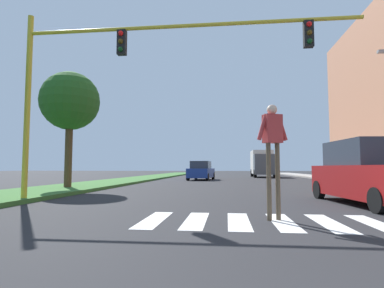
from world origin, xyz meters
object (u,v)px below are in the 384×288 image
at_px(sedan_midblock, 201,171).
at_px(truck_box_delivery, 262,163).
at_px(pedestrian_performer, 273,142).
at_px(tree_mid, 70,102).
at_px(suv_crossing, 370,174).
at_px(traffic_light_gantry, 124,63).

relative_size(sedan_midblock, truck_box_delivery, 0.73).
height_order(pedestrian_performer, sedan_midblock, pedestrian_performer).
bearing_deg(sedan_midblock, tree_mid, -112.85).
height_order(suv_crossing, truck_box_delivery, truck_box_delivery).
relative_size(tree_mid, traffic_light_gantry, 0.55).
distance_m(sedan_midblock, truck_box_delivery, 11.03).
height_order(tree_mid, truck_box_delivery, tree_mid).
xyz_separation_m(suv_crossing, sedan_midblock, (-6.62, 17.93, -0.15)).
bearing_deg(tree_mid, sedan_midblock, 67.15).
relative_size(traffic_light_gantry, pedestrian_performer, 4.25).
bearing_deg(suv_crossing, traffic_light_gantry, -174.54).
bearing_deg(truck_box_delivery, tree_mid, -118.43).
xyz_separation_m(pedestrian_performer, suv_crossing, (3.35, 3.22, -0.73)).
bearing_deg(pedestrian_performer, sedan_midblock, 98.79).
bearing_deg(traffic_light_gantry, pedestrian_performer, -30.60).
bearing_deg(pedestrian_performer, tree_mid, 138.23).
distance_m(traffic_light_gantry, suv_crossing, 8.37).
height_order(traffic_light_gantry, truck_box_delivery, traffic_light_gantry).
distance_m(pedestrian_performer, suv_crossing, 4.70).
bearing_deg(tree_mid, pedestrian_performer, -41.77).
distance_m(traffic_light_gantry, truck_box_delivery, 28.68).
distance_m(suv_crossing, sedan_midblock, 19.11).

